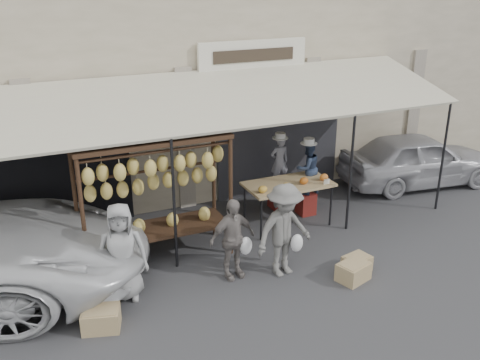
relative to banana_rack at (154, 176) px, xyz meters
The scene contains 16 objects.
ground_plane 2.51m from the banana_rack, 51.72° to the right, with size 90.00×90.00×0.00m, color #2D2D30.
shophouse 5.51m from the banana_rack, 76.25° to the left, with size 24.00×6.15×7.30m.
awning 1.74m from the banana_rack, 31.23° to the left, with size 10.00×2.35×2.92m.
banana_rack is the anchor object (origin of this frame).
produce_table 2.83m from the banana_rack, ahead, with size 1.70×0.90×1.04m.
vendor_left 3.20m from the banana_rack, 19.83° to the left, with size 0.40×0.26×1.10m, color gray.
vendor_right 3.43m from the banana_rack, ahead, with size 0.54×0.42×1.11m, color navy.
customer_left 1.47m from the banana_rack, 130.70° to the right, with size 0.77×0.50×1.58m, color gray.
customer_mid 1.69m from the banana_rack, 48.55° to the right, with size 0.82×0.34×1.39m, color gray.
customer_right 2.35m from the banana_rack, 37.27° to the right, with size 1.04×0.60×1.61m, color slate.
stool_left 3.42m from the banana_rack, 19.83° to the left, with size 0.35×0.35×0.49m, color maroon.
stool_right 3.64m from the banana_rack, ahead, with size 0.33×0.33×0.47m, color maroon.
crate_near_a 3.67m from the banana_rack, 36.33° to the right, with size 0.50×0.38×0.30m, color tan.
crate_near_b 3.74m from the banana_rack, 31.21° to the right, with size 0.45×0.34×0.27m, color tan.
crate_far 2.50m from the banana_rack, 129.23° to the right, with size 0.52×0.40×0.31m, color tan.
sedan 6.73m from the banana_rack, ahead, with size 1.49×3.71×1.26m, color #A8A8AD.
Camera 1 is at (-3.32, -6.64, 4.77)m, focal length 40.00 mm.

